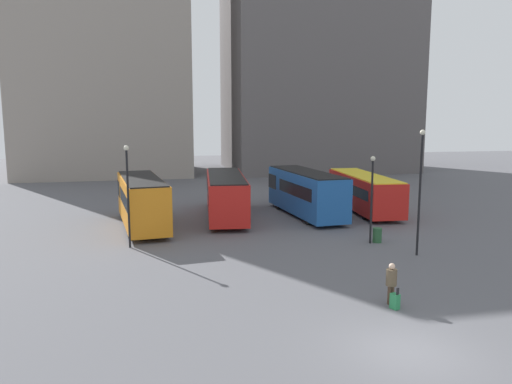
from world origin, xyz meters
TOP-DOWN VIEW (x-y plane):
  - ground_plane at (0.00, 0.00)m, footprint 160.00×160.00m
  - building_block_left at (-12.96, 53.40)m, footprint 20.37×16.30m
  - building_block_right at (14.64, 53.40)m, footprint 23.72×17.64m
  - bus_0 at (-8.35, 19.87)m, footprint 3.59×9.54m
  - bus_1 at (-2.46, 22.11)m, footprint 3.66×10.82m
  - bus_2 at (3.37, 21.45)m, footprint 3.38×9.88m
  - bus_3 at (8.35, 22.32)m, footprint 3.21×10.48m
  - traveler at (1.31, 3.84)m, footprint 0.54×0.54m
  - suitcase at (1.23, 3.33)m, footprint 0.34×0.39m
  - lamp_post_0 at (-8.98, 14.66)m, footprint 0.28×0.28m
  - lamp_post_1 at (5.90, 9.94)m, footprint 0.28×0.28m
  - lamp_post_2 at (4.57, 12.80)m, footprint 0.28×0.28m
  - trash_bin at (5.05, 12.90)m, footprint 0.52×0.52m

SIDE VIEW (x-z plane):
  - ground_plane at x=0.00m, z-range 0.00..0.00m
  - suitcase at x=1.23m, z-range -0.13..0.74m
  - trash_bin at x=5.05m, z-range 0.00..0.85m
  - traveler at x=1.31m, z-range 0.15..1.79m
  - bus_3 at x=8.35m, z-range 0.13..2.95m
  - bus_1 at x=-2.46m, z-range 0.14..3.23m
  - bus_2 at x=3.37m, z-range 0.13..3.42m
  - bus_0 at x=-8.35m, z-range 0.13..3.44m
  - lamp_post_2 at x=4.57m, z-range 0.49..5.52m
  - lamp_post_0 at x=-8.98m, z-range 0.50..6.20m
  - lamp_post_1 at x=5.90m, z-range 0.52..7.10m
  - building_block_left at x=-12.96m, z-range 0.00..32.38m
  - building_block_right at x=14.64m, z-range 0.00..32.89m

